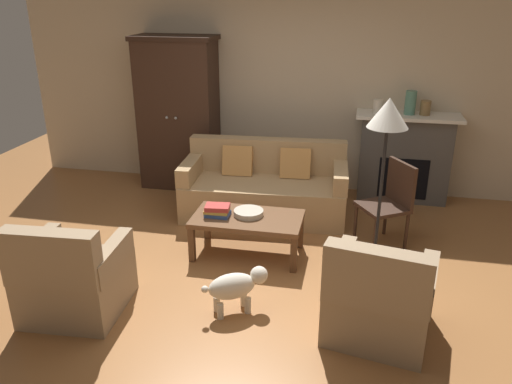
# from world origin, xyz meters

# --- Properties ---
(ground_plane) EXTENTS (9.60, 9.60, 0.00)m
(ground_plane) POSITION_xyz_m (0.00, 0.00, 0.00)
(ground_plane) COLOR #9E6638
(back_wall) EXTENTS (7.20, 0.10, 2.80)m
(back_wall) POSITION_xyz_m (0.00, 2.55, 1.40)
(back_wall) COLOR beige
(back_wall) RESTS_ON ground
(fireplace) EXTENTS (1.26, 0.48, 1.12)m
(fireplace) POSITION_xyz_m (1.55, 2.30, 0.57)
(fireplace) COLOR #4C4947
(fireplace) RESTS_ON ground
(armoire) EXTENTS (1.06, 0.57, 2.00)m
(armoire) POSITION_xyz_m (-1.40, 2.22, 1.00)
(armoire) COLOR #382319
(armoire) RESTS_ON ground
(couch) EXTENTS (1.97, 0.97, 0.86)m
(couch) POSITION_xyz_m (-0.09, 1.48, 0.32)
(couch) COLOR tan
(couch) RESTS_ON ground
(coffee_table) EXTENTS (1.10, 0.60, 0.42)m
(coffee_table) POSITION_xyz_m (-0.07, 0.45, 0.37)
(coffee_table) COLOR brown
(coffee_table) RESTS_ON ground
(fruit_bowl) EXTENTS (0.30, 0.30, 0.05)m
(fruit_bowl) POSITION_xyz_m (-0.06, 0.49, 0.45)
(fruit_bowl) COLOR beige
(fruit_bowl) RESTS_ON coffee_table
(book_stack) EXTENTS (0.26, 0.20, 0.12)m
(book_stack) POSITION_xyz_m (-0.37, 0.41, 0.48)
(book_stack) COLOR #38569E
(book_stack) RESTS_ON coffee_table
(mantel_vase_cream) EXTENTS (0.12, 0.12, 0.17)m
(mantel_vase_cream) POSITION_xyz_m (1.17, 2.28, 1.20)
(mantel_vase_cream) COLOR beige
(mantel_vase_cream) RESTS_ON fireplace
(mantel_vase_jade) EXTENTS (0.13, 0.13, 0.29)m
(mantel_vase_jade) POSITION_xyz_m (1.55, 2.28, 1.26)
(mantel_vase_jade) COLOR slate
(mantel_vase_jade) RESTS_ON fireplace
(mantel_vase_bronze) EXTENTS (0.13, 0.13, 0.18)m
(mantel_vase_bronze) POSITION_xyz_m (1.73, 2.28, 1.21)
(mantel_vase_bronze) COLOR olive
(mantel_vase_bronze) RESTS_ON fireplace
(armchair_near_left) EXTENTS (0.82, 0.82, 0.88)m
(armchair_near_left) POSITION_xyz_m (-1.26, -0.83, 0.32)
(armchair_near_left) COLOR #997F60
(armchair_near_left) RESTS_ON ground
(armchair_near_right) EXTENTS (0.89, 0.90, 0.88)m
(armchair_near_right) POSITION_xyz_m (1.21, -0.62, 0.32)
(armchair_near_right) COLOR #997F60
(armchair_near_right) RESTS_ON ground
(side_chair_wooden) EXTENTS (0.61, 0.61, 0.90)m
(side_chair_wooden) POSITION_xyz_m (1.34, 0.99, 0.51)
(side_chair_wooden) COLOR #382319
(side_chair_wooden) RESTS_ON ground
(floor_lamp) EXTENTS (0.36, 0.36, 1.69)m
(floor_lamp) POSITION_xyz_m (1.20, 0.38, 1.46)
(floor_lamp) COLOR black
(floor_lamp) RESTS_ON ground
(dog) EXTENTS (0.51, 0.39, 0.39)m
(dog) POSITION_xyz_m (0.05, -0.55, 0.25)
(dog) COLOR beige
(dog) RESTS_ON ground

